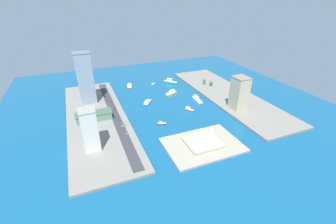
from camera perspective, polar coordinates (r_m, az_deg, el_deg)
The scene contains 25 objects.
ground_plane at distance 316.61m, azimuth 0.18°, elevation 1.53°, with size 440.00×440.00×0.00m, color #145684.
quay_west at distance 361.38m, azimuth 14.61°, elevation 4.25°, with size 70.00×240.00×2.41m, color gray.
quay_east at distance 296.86m, azimuth -17.43°, elevation -1.49°, with size 70.00×240.00×2.41m, color gray.
peninsula_point at distance 239.13m, azimuth 8.68°, elevation -8.13°, with size 77.01×54.63×2.00m, color #A89E89.
road_strip at distance 297.99m, azimuth -13.25°, elevation -0.51°, with size 10.63×228.00×0.15m, color #38383D.
tugboat_red at distance 305.61m, azimuth 5.32°, elevation 0.70°, with size 9.78×13.18×4.17m.
catamaran_blue at distance 325.32m, azimuth -5.21°, elevation 2.45°, with size 17.09×19.58×4.16m.
sailboat_small_white at distance 394.80m, azimuth -3.70°, elevation 7.09°, with size 7.59×6.70×10.95m.
patrol_launch_navy at distance 272.09m, azimuth -1.59°, elevation -2.90°, with size 11.46×7.66×3.57m.
ferry_white_commuter at distance 336.41m, azimuth 7.27°, elevation 3.29°, with size 8.48×26.72×5.28m.
barge_flat_brown at distance 389.50m, azimuth -9.63°, elevation 6.49°, with size 11.46×22.69×3.14m.
ferry_yellow_fast at distance 353.70m, azimuth 0.84°, elevation 4.85°, with size 20.58×14.64×6.14m.
ferry_green_doubledeck at distance 400.35m, azimuth 0.59°, elevation 7.67°, with size 21.84×22.68×7.59m.
office_block_beige at distance 309.68m, azimuth 17.44°, elevation 4.51°, with size 17.90×20.51×43.78m.
hotel_broad_white at distance 229.75m, azimuth -19.00°, elevation -4.25°, with size 15.24×16.40×43.02m.
terminal_long_green at distance 290.34m, azimuth -18.07°, elevation -0.97°, with size 43.07×16.89×9.17m.
tower_tall_glass at distance 330.25m, azimuth -20.05°, elevation 7.97°, with size 21.74×19.04×69.87m.
suv_black at distance 352.78m, azimuth -15.56°, elevation 3.91°, with size 1.93×4.34×1.58m.
hatchback_blue at distance 283.21m, azimuth -12.22°, elevation -1.78°, with size 1.95×4.97×1.49m.
pickup_red at distance 310.40m, azimuth -13.24°, elevation 0.85°, with size 2.07×4.83×1.51m.
van_white at distance 270.39m, azimuth -11.44°, elevation -3.19°, with size 2.18×5.16×1.66m.
taxi_yellow_cab at distance 255.17m, azimuth -10.43°, elevation -5.13°, with size 1.98×4.48×1.55m.
traffic_light_waterfront at distance 266.12m, azimuth -10.57°, elevation -2.79°, with size 0.36×0.36×6.50m.
opera_landmark at distance 234.03m, azimuth 8.94°, elevation -6.24°, with size 34.29×29.82×21.29m.
park_tree_cluster at distance 387.58m, azimuth 9.95°, elevation 7.46°, with size 12.91×15.27×9.36m.
Camera 1 is at (109.21, 262.20, 139.89)m, focal length 24.31 mm.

